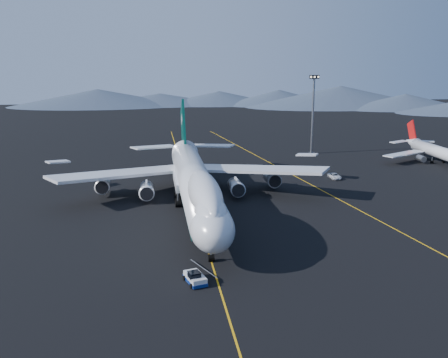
{
  "coord_description": "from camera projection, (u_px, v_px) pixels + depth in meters",
  "views": [
    {
      "loc": [
        -8.15,
        -94.95,
        29.23
      ],
      "look_at": [
        5.83,
        0.07,
        6.0
      ],
      "focal_mm": 40.0,
      "sensor_mm": 36.0,
      "label": 1
    }
  ],
  "objects": [
    {
      "name": "ground",
      "position": [
        195.0,
        209.0,
        99.33
      ],
      "size": [
        500.0,
        500.0,
        0.0
      ],
      "primitive_type": "plane",
      "color": "black",
      "rests_on": "ground"
    },
    {
      "name": "taxiway_line_main",
      "position": [
        195.0,
        209.0,
        99.33
      ],
      "size": [
        0.25,
        220.0,
        0.01
      ],
      "primitive_type": "cube",
      "color": "#E8A30D",
      "rests_on": "ground"
    },
    {
      "name": "taxiway_line_side",
      "position": [
        323.0,
        191.0,
        113.19
      ],
      "size": [
        28.08,
        198.09,
        0.01
      ],
      "primitive_type": "cube",
      "rotation": [
        0.0,
        0.0,
        0.14
      ],
      "color": "#E8A30D",
      "rests_on": "ground"
    },
    {
      "name": "boeing_747",
      "position": [
        195.0,
        181.0,
        98.0
      ],
      "size": [
        59.62,
        72.43,
        19.37
      ],
      "color": "silver",
      "rests_on": "ground"
    },
    {
      "name": "pushback_tug",
      "position": [
        195.0,
        279.0,
        66.68
      ],
      "size": [
        3.22,
        4.55,
        1.8
      ],
      "rotation": [
        0.0,
        0.0,
        0.28
      ],
      "color": "silver",
      "rests_on": "ground"
    },
    {
      "name": "second_jet",
      "position": [
        439.0,
        152.0,
        142.01
      ],
      "size": [
        33.24,
        37.56,
        10.69
      ],
      "rotation": [
        0.0,
        0.0,
        -0.08
      ],
      "color": "silver",
      "rests_on": "ground"
    },
    {
      "name": "service_van",
      "position": [
        335.0,
        176.0,
        124.59
      ],
      "size": [
        2.26,
        4.85,
        1.34
      ],
      "primitive_type": "imported",
      "rotation": [
        0.0,
        0.0,
        -0.01
      ],
      "color": "white",
      "rests_on": "ground"
    },
    {
      "name": "floodlight_mast",
      "position": [
        313.0,
        114.0,
        154.97
      ],
      "size": [
        3.01,
        2.26,
        24.36
      ],
      "rotation": [
        0.0,
        0.0,
        0.23
      ],
      "color": "black",
      "rests_on": "ground"
    }
  ]
}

